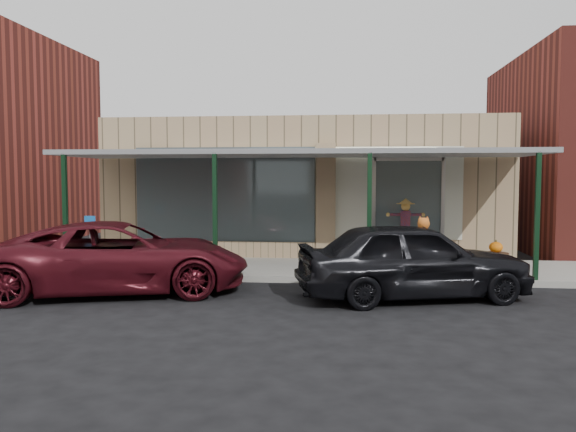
# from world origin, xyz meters

# --- Properties ---
(ground) EXTENTS (120.00, 120.00, 0.00)m
(ground) POSITION_xyz_m (0.00, 0.00, 0.00)
(ground) COLOR black
(ground) RESTS_ON ground
(sidewalk) EXTENTS (40.00, 3.20, 0.15)m
(sidewalk) POSITION_xyz_m (0.00, 3.60, 0.07)
(sidewalk) COLOR gray
(sidewalk) RESTS_ON ground
(storefront) EXTENTS (12.00, 6.25, 4.20)m
(storefront) POSITION_xyz_m (-0.00, 8.16, 2.09)
(storefront) COLOR #987F5D
(storefront) RESTS_ON ground
(awning) EXTENTS (12.00, 3.00, 3.04)m
(awning) POSITION_xyz_m (0.00, 3.56, 3.01)
(awning) COLOR slate
(awning) RESTS_ON ground
(block_buildings_near) EXTENTS (61.00, 8.00, 8.00)m
(block_buildings_near) POSITION_xyz_m (2.01, 9.20, 3.77)
(block_buildings_near) COLOR maroon
(block_buildings_near) RESTS_ON ground
(barrel_scarecrow) EXTENTS (1.05, 0.76, 1.73)m
(barrel_scarecrow) POSITION_xyz_m (2.88, 4.60, 0.73)
(barrel_scarecrow) COLOR #442B1B
(barrel_scarecrow) RESTS_ON sidewalk
(barrel_pumpkin) EXTENTS (0.65, 0.65, 0.74)m
(barrel_pumpkin) POSITION_xyz_m (5.00, 3.57, 0.41)
(barrel_pumpkin) COLOR #442B1B
(barrel_pumpkin) RESTS_ON sidewalk
(handicap_sign) EXTENTS (0.28, 0.04, 1.35)m
(handicap_sign) POSITION_xyz_m (-5.00, 2.40, 1.02)
(handicap_sign) COLOR gray
(handicap_sign) RESTS_ON sidewalk
(parked_sedan) EXTENTS (4.95, 2.97, 1.62)m
(parked_sedan) POSITION_xyz_m (2.61, 0.60, 0.79)
(parked_sedan) COLOR black
(parked_sedan) RESTS_ON ground
(car_maroon) EXTENTS (5.92, 3.89, 1.51)m
(car_maroon) POSITION_xyz_m (-3.52, 0.61, 0.76)
(car_maroon) COLOR #4A0E17
(car_maroon) RESTS_ON ground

